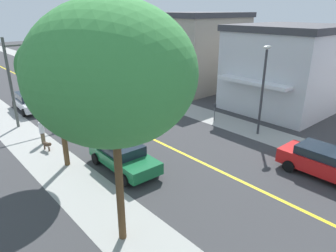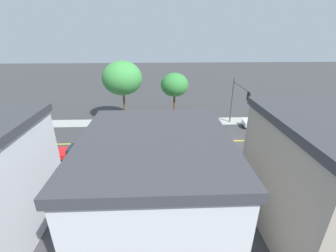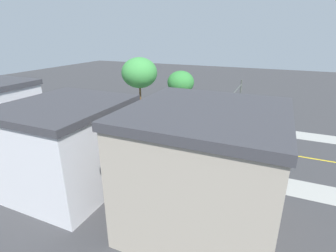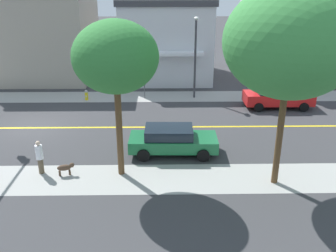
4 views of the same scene
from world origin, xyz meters
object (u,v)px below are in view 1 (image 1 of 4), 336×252
Objects in this scene: street_lamp at (263,81)px; fire_hydrant at (174,104)px; pedestrian_white_shirt at (42,131)px; red_sedan_left_curb at (327,163)px; street_tree_left_near at (112,74)px; green_sedan_right_curb at (123,156)px; parking_meter at (215,110)px; small_dog at (47,145)px; white_sedan_right_curb at (30,101)px; traffic_light_mast at (35,66)px; street_tree_right_corner at (55,66)px.

fire_hydrant is at bearing -86.28° from street_lamp.
red_sedan_left_curb is at bearing -172.01° from pedestrian_white_shirt.
street_lamp is at bearing 93.72° from fire_hydrant.
green_sedan_right_curb is (-3.06, -4.52, -5.48)m from street_tree_left_near.
parking_meter is 9.68m from red_sedan_left_curb.
small_dog is (2.25, -5.00, -0.37)m from green_sedan_right_curb.
white_sedan_right_curb is 8.04m from pedestrian_white_shirt.
pedestrian_white_shirt is (11.83, -8.16, -2.87)m from street_lamp.
traffic_light_mast is at bearing -99.75° from street_tree_left_near.
parking_meter is (-11.69, 0.62, -4.58)m from street_tree_right_corner.
fire_hydrant is 0.57× the size of parking_meter.
white_sedan_right_curb is at bearing -57.96° from street_lamp.
white_sedan_right_curb is 5.66× the size of small_dog.
pedestrian_white_shirt reaches higher than red_sedan_left_curb.
fire_hydrant is 0.17× the size of white_sedan_right_curb.
street_lamp is at bearing 93.44° from parking_meter.
pedestrian_white_shirt is (-0.09, -3.76, -4.60)m from street_tree_right_corner.
traffic_light_mast reaches higher than small_dog.
traffic_light_mast reaches higher than red_sedan_left_curb.
street_tree_right_corner is at bearing -3.04° from parking_meter.
parking_meter is 0.30× the size of white_sedan_right_curb.
parking_meter is at bearing -136.79° from pedestrian_white_shirt.
parking_meter is 15.63m from white_sedan_right_curb.
white_sedan_right_curb is at bearing -98.71° from street_tree_left_near.
white_sedan_right_curb is 9.26m from small_dog.
parking_meter is 0.23× the size of street_lamp.
traffic_light_mast is at bearing -40.80° from parking_meter.
street_tree_left_near reaches higher than street_tree_right_corner.
street_tree_right_corner is 4.28× the size of pedestrian_white_shirt.
street_tree_left_near is 13.33m from street_lamp.
pedestrian_white_shirt is at bearing -0.13° from fire_hydrant.
red_sedan_left_curb is at bearing 81.90° from fire_hydrant.
white_sedan_right_curb is (0.22, -14.02, 0.01)m from green_sedan_right_curb.
street_tree_right_corner is 12.57m from parking_meter.
street_tree_left_near is 1.81× the size of red_sedan_left_curb.
pedestrian_white_shirt reaches higher than green_sedan_right_curb.
pedestrian_white_shirt is (2.04, -6.19, 0.11)m from green_sedan_right_curb.
street_tree_right_corner reaches higher than parking_meter.
green_sedan_right_curb is at bearing -124.06° from street_tree_left_near.
street_tree_right_corner reaches higher than green_sedan_right_curb.
parking_meter is at bearing 176.96° from street_tree_right_corner.
street_tree_left_near is 12.09m from red_sedan_left_curb.
street_tree_right_corner is at bearing -10.88° from small_dog.
street_tree_left_near is 19.53m from white_sedan_right_curb.
small_dog is at bearing 143.77° from pedestrian_white_shirt.
white_sedan_right_curb reaches higher than fire_hydrant.
parking_meter is at bearing 41.44° from white_sedan_right_curb.
street_tree_left_near is 10.63× the size of small_dog.
fire_hydrant is at bearing 53.09° from white_sedan_right_curb.
street_lamp is 19.09m from white_sedan_right_curb.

